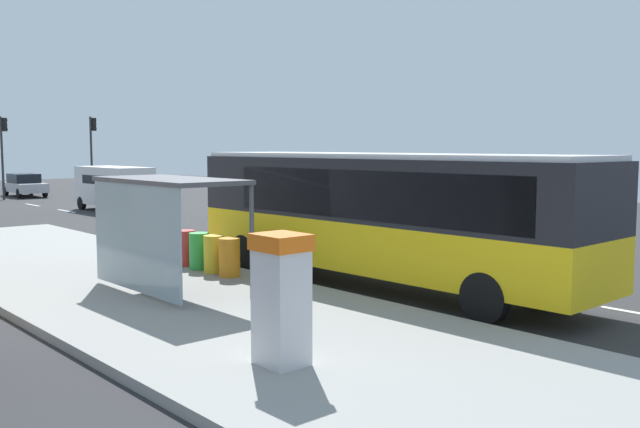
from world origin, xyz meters
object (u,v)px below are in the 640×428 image
white_van (114,185)px  bus_shelter (157,205)px  traffic_light_median (3,145)px  recycling_bin_green (199,251)px  ticket_machine (281,298)px  recycling_bin_red (185,248)px  sedan_near (25,185)px  recycling_bin_orange (230,257)px  recycling_bin_yellow (214,254)px  bus (380,211)px  traffic_light_near_side (92,144)px

white_van → bus_shelter: (-8.61, -20.54, 0.75)m
white_van → traffic_light_median: bearing=98.7°
white_van → recycling_bin_green: size_ratio=5.51×
ticket_machine → bus_shelter: bearing=78.8°
recycling_bin_green → traffic_light_median: 30.84m
recycling_bin_red → bus_shelter: (-2.21, -2.59, 1.44)m
white_van → recycling_bin_green: 19.73m
traffic_light_median → recycling_bin_green: bearing=-98.6°
sedan_near → recycling_bin_orange: size_ratio=4.71×
recycling_bin_red → white_van: bearing=70.4°
sedan_near → traffic_light_median: bearing=-132.0°
recycling_bin_yellow → bus_shelter: size_ratio=0.24×
traffic_light_median → bus_shelter: bearing=-101.9°
recycling_bin_yellow → sedan_near: bearing=78.9°
white_van → recycling_bin_red: size_ratio=5.51×
white_van → ticket_machine: 28.11m
recycling_bin_yellow → recycling_bin_green: 0.70m
sedan_near → bus_shelter: bearing=-104.2°
recycling_bin_yellow → traffic_light_median: size_ratio=0.18×
bus → recycling_bin_orange: 3.88m
traffic_light_near_side → traffic_light_median: 5.34m
white_van → recycling_bin_orange: size_ratio=5.51×
ticket_machine → recycling_bin_red: bearing=68.2°
white_van → recycling_bin_red: 19.07m
bus → ticket_machine: bearing=-148.5°
recycling_bin_orange → recycling_bin_green: 1.40m
recycling_bin_yellow → recycling_bin_red: size_ratio=1.00×
bus → white_van: bus is taller
white_van → traffic_light_median: (-1.80, 11.72, 2.11)m
traffic_light_near_side → bus_shelter: size_ratio=1.32×
recycling_bin_orange → bus_shelter: size_ratio=0.24×
bus → recycling_bin_red: 5.56m
recycling_bin_green → bus: bearing=-58.9°
sedan_near → recycling_bin_yellow: 33.81m
white_van → recycling_bin_yellow: white_van is taller
recycling_bin_red → sedan_near: bearing=78.4°
sedan_near → recycling_bin_green: 33.13m
recycling_bin_green → white_van: bearing=71.1°
recycling_bin_orange → recycling_bin_yellow: (0.00, 0.70, 0.00)m
bus → traffic_light_near_side: (7.21, 32.89, 1.66)m
white_van → traffic_light_near_side: 10.86m
recycling_bin_red → bus_shelter: 3.70m
recycling_bin_orange → traffic_light_near_side: bearing=72.2°
recycling_bin_red → traffic_light_near_side: bearing=70.9°
recycling_bin_orange → recycling_bin_red: (0.00, 2.10, 0.00)m
traffic_light_near_side → recycling_bin_yellow: bearing=-108.2°
recycling_bin_yellow → traffic_light_near_side: (9.70, 29.46, 2.84)m
recycling_bin_green → bus_shelter: (-2.21, -1.89, 1.44)m
white_van → sedan_near: bearing=89.6°
ticket_machine → traffic_light_near_side: 38.81m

